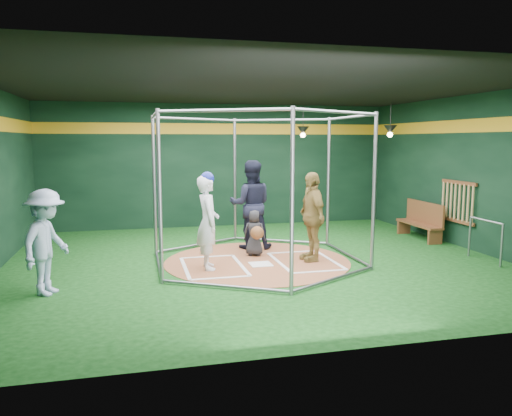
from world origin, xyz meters
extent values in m
cube|color=#0D390F|center=(0.00, 0.00, -0.01)|extent=(10.00, 9.00, 0.02)
cube|color=black|center=(0.00, 0.00, 3.50)|extent=(10.00, 9.00, 0.02)
cube|color=black|center=(0.00, 4.50, 1.75)|extent=(10.00, 0.10, 3.50)
cube|color=black|center=(0.00, -4.50, 1.75)|extent=(10.00, 0.10, 3.50)
cube|color=black|center=(5.00, 0.00, 1.75)|extent=(0.10, 9.00, 3.50)
cube|color=gold|center=(0.00, 4.47, 2.80)|extent=(10.00, 0.01, 0.30)
cube|color=gold|center=(4.97, 0.00, 2.80)|extent=(0.01, 9.00, 0.30)
cylinder|color=#995937|center=(0.00, 0.00, 0.01)|extent=(3.80, 3.80, 0.01)
cube|color=white|center=(0.00, -0.30, 0.02)|extent=(0.43, 0.43, 0.01)
cube|color=white|center=(-0.95, 0.60, 0.02)|extent=(1.10, 0.07, 0.01)
cube|color=white|center=(-0.95, -1.10, 0.02)|extent=(1.10, 0.07, 0.01)
cube|color=white|center=(-1.50, -0.25, 0.02)|extent=(0.07, 1.70, 0.01)
cube|color=white|center=(-0.40, -0.25, 0.02)|extent=(0.07, 1.70, 0.01)
cube|color=white|center=(0.95, 0.60, 0.02)|extent=(1.10, 0.07, 0.01)
cube|color=white|center=(0.95, -1.10, 0.02)|extent=(1.10, 0.07, 0.01)
cube|color=white|center=(0.40, -0.25, 0.02)|extent=(0.07, 1.70, 0.01)
cube|color=white|center=(1.50, -0.25, 0.02)|extent=(0.07, 1.70, 0.01)
cylinder|color=gray|center=(1.99, 1.15, 1.50)|extent=(0.07, 0.07, 3.00)
cylinder|color=gray|center=(0.00, 2.30, 1.50)|extent=(0.07, 0.07, 3.00)
cylinder|color=gray|center=(-1.99, 1.15, 1.50)|extent=(0.07, 0.07, 3.00)
cylinder|color=gray|center=(-1.99, -1.15, 1.50)|extent=(0.07, 0.07, 3.00)
cylinder|color=gray|center=(0.00, -2.30, 1.50)|extent=(0.07, 0.07, 3.00)
cylinder|color=gray|center=(1.99, -1.15, 1.50)|extent=(0.07, 0.07, 3.00)
cylinder|color=gray|center=(1.00, 1.72, 2.95)|extent=(2.02, 1.20, 0.06)
cylinder|color=gray|center=(1.00, 1.72, 0.05)|extent=(2.02, 1.20, 0.06)
cylinder|color=gray|center=(-1.00, 1.72, 2.95)|extent=(2.02, 1.20, 0.06)
cylinder|color=gray|center=(-1.00, 1.72, 0.05)|extent=(2.02, 1.20, 0.06)
cylinder|color=gray|center=(-1.99, 0.00, 2.95)|extent=(0.06, 2.30, 0.06)
cylinder|color=gray|center=(-1.99, 0.00, 0.05)|extent=(0.06, 2.30, 0.06)
cylinder|color=gray|center=(-1.00, -1.73, 2.95)|extent=(2.02, 1.20, 0.06)
cylinder|color=gray|center=(-1.00, -1.73, 0.05)|extent=(2.02, 1.20, 0.06)
cylinder|color=gray|center=(1.00, -1.73, 2.95)|extent=(2.02, 1.20, 0.06)
cylinder|color=gray|center=(1.00, -1.73, 0.05)|extent=(2.02, 1.20, 0.06)
cylinder|color=gray|center=(1.99, 0.00, 2.95)|extent=(0.06, 2.30, 0.06)
cylinder|color=gray|center=(1.99, 0.00, 0.05)|extent=(0.06, 2.30, 0.06)
cube|color=brown|center=(4.94, 0.40, 1.50)|extent=(0.05, 1.25, 0.08)
cube|color=brown|center=(4.94, 0.40, 0.60)|extent=(0.05, 1.25, 0.08)
cylinder|color=tan|center=(4.92, -0.15, 1.05)|extent=(0.06, 0.06, 0.85)
cylinder|color=tan|center=(4.92, 0.01, 1.05)|extent=(0.06, 0.06, 0.85)
cylinder|color=tan|center=(4.92, 0.16, 1.05)|extent=(0.06, 0.06, 0.85)
cylinder|color=tan|center=(4.92, 0.32, 1.05)|extent=(0.06, 0.06, 0.85)
cylinder|color=tan|center=(4.92, 0.48, 1.05)|extent=(0.06, 0.06, 0.85)
cylinder|color=tan|center=(4.92, 0.64, 1.05)|extent=(0.06, 0.06, 0.85)
cylinder|color=tan|center=(4.92, 0.79, 1.05)|extent=(0.06, 0.06, 0.85)
cylinder|color=tan|center=(4.92, 0.95, 1.05)|extent=(0.06, 0.06, 0.85)
cone|color=black|center=(2.20, 3.60, 2.75)|extent=(0.34, 0.34, 0.22)
sphere|color=#FFD899|center=(2.20, 3.60, 2.62)|extent=(0.14, 0.14, 0.14)
cylinder|color=black|center=(2.20, 3.60, 3.10)|extent=(0.02, 0.02, 0.70)
cone|color=black|center=(4.00, 2.00, 2.75)|extent=(0.34, 0.34, 0.22)
sphere|color=#FFD899|center=(4.00, 2.00, 2.62)|extent=(0.14, 0.14, 0.14)
cylinder|color=black|center=(4.00, 2.00, 3.10)|extent=(0.02, 0.02, 0.70)
imported|color=white|center=(-1.06, -0.36, 0.91)|extent=(0.43, 0.66, 1.81)
sphere|color=navy|center=(-1.06, -0.36, 1.76)|extent=(0.26, 0.26, 0.26)
imported|color=tan|center=(1.11, -0.18, 0.93)|extent=(0.48, 1.09, 1.83)
imported|color=black|center=(0.07, 0.51, 0.50)|extent=(0.56, 0.47, 0.98)
sphere|color=brown|center=(0.07, 0.26, 0.55)|extent=(0.28, 0.28, 0.28)
imported|color=black|center=(0.16, 1.27, 1.02)|extent=(1.12, 0.95, 2.02)
imported|color=#ABC0E2|center=(-3.81, -1.32, 0.85)|extent=(1.01, 1.26, 1.71)
cube|color=brown|center=(4.55, 1.37, 0.38)|extent=(0.38, 1.61, 0.05)
cube|color=brown|center=(4.70, 1.37, 0.67)|extent=(0.05, 1.61, 0.54)
cube|color=brown|center=(4.55, 0.66, 0.18)|extent=(0.36, 0.07, 0.36)
cube|color=brown|center=(4.55, 2.09, 0.18)|extent=(0.36, 0.07, 0.36)
cylinder|color=gray|center=(4.55, -1.57, 0.43)|extent=(0.05, 0.05, 0.87)
cylinder|color=gray|center=(4.55, -0.60, 0.43)|extent=(0.05, 0.05, 0.87)
cylinder|color=gray|center=(4.55, -1.09, 0.85)|extent=(0.05, 0.97, 0.05)
camera|label=1|loc=(-2.39, -9.72, 2.47)|focal=35.00mm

